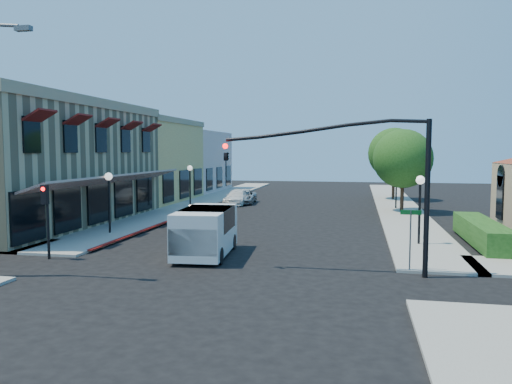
% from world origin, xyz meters
% --- Properties ---
extents(ground, '(120.00, 120.00, 0.00)m').
position_xyz_m(ground, '(0.00, 0.00, 0.00)').
color(ground, black).
rests_on(ground, ground).
extents(sidewalk_left, '(3.50, 50.00, 0.12)m').
position_xyz_m(sidewalk_left, '(-8.75, 27.00, 0.06)').
color(sidewalk_left, gray).
rests_on(sidewalk_left, ground).
extents(sidewalk_right, '(3.50, 50.00, 0.12)m').
position_xyz_m(sidewalk_right, '(8.75, 27.00, 0.06)').
color(sidewalk_right, gray).
rests_on(sidewalk_right, ground).
extents(curb_red_strip, '(0.25, 10.00, 0.06)m').
position_xyz_m(curb_red_strip, '(-6.90, 8.00, 0.00)').
color(curb_red_strip, maroon).
rests_on(curb_red_strip, ground).
extents(corner_brick_building, '(11.77, 18.20, 8.10)m').
position_xyz_m(corner_brick_building, '(-15.45, 11.00, 4.01)').
color(corner_brick_building, tan).
rests_on(corner_brick_building, ground).
extents(yellow_stucco_building, '(10.00, 12.00, 7.60)m').
position_xyz_m(yellow_stucco_building, '(-15.50, 26.00, 3.80)').
color(yellow_stucco_building, tan).
rests_on(yellow_stucco_building, ground).
extents(pink_stucco_building, '(10.00, 12.00, 7.00)m').
position_xyz_m(pink_stucco_building, '(-15.50, 38.00, 3.50)').
color(pink_stucco_building, beige).
rests_on(pink_stucco_building, ground).
extents(hedge, '(1.40, 8.00, 1.10)m').
position_xyz_m(hedge, '(11.70, 9.00, 0.00)').
color(hedge, '#1B4814').
rests_on(hedge, ground).
extents(street_tree_a, '(4.56, 4.56, 6.48)m').
position_xyz_m(street_tree_a, '(8.80, 22.00, 4.19)').
color(street_tree_a, black).
rests_on(street_tree_a, ground).
extents(street_tree_b, '(4.94, 4.94, 7.02)m').
position_xyz_m(street_tree_b, '(8.80, 32.00, 4.54)').
color(street_tree_b, black).
rests_on(street_tree_b, ground).
extents(signal_mast_arm, '(8.01, 0.39, 6.00)m').
position_xyz_m(signal_mast_arm, '(5.86, 1.50, 4.09)').
color(signal_mast_arm, black).
rests_on(signal_mast_arm, ground).
extents(secondary_signal, '(0.28, 0.42, 3.32)m').
position_xyz_m(secondary_signal, '(-8.00, 1.41, 2.32)').
color(secondary_signal, black).
rests_on(secondary_signal, ground).
extents(street_name_sign, '(0.80, 0.06, 2.50)m').
position_xyz_m(street_name_sign, '(7.50, 2.20, 1.70)').
color(street_name_sign, '#595B5E').
rests_on(street_name_sign, ground).
extents(lamppost_left_near, '(0.44, 0.44, 3.57)m').
position_xyz_m(lamppost_left_near, '(-8.50, 8.00, 2.74)').
color(lamppost_left_near, black).
rests_on(lamppost_left_near, ground).
extents(lamppost_left_far, '(0.44, 0.44, 3.57)m').
position_xyz_m(lamppost_left_far, '(-8.50, 22.00, 2.74)').
color(lamppost_left_far, black).
rests_on(lamppost_left_far, ground).
extents(lamppost_right_near, '(0.44, 0.44, 3.57)m').
position_xyz_m(lamppost_right_near, '(8.50, 8.00, 2.74)').
color(lamppost_right_near, black).
rests_on(lamppost_right_near, ground).
extents(lamppost_right_far, '(0.44, 0.44, 3.57)m').
position_xyz_m(lamppost_right_far, '(8.50, 24.00, 2.74)').
color(lamppost_right_far, black).
rests_on(lamppost_right_far, ground).
extents(white_van, '(2.50, 5.04, 2.17)m').
position_xyz_m(white_van, '(-1.36, 3.52, 1.25)').
color(white_van, silver).
rests_on(white_van, ground).
extents(parked_car_a, '(1.70, 3.79, 1.27)m').
position_xyz_m(parked_car_a, '(-4.80, 12.00, 0.63)').
color(parked_car_a, black).
rests_on(parked_car_a, ground).
extents(parked_car_b, '(1.34, 3.84, 1.26)m').
position_xyz_m(parked_car_b, '(-4.80, 13.00, 0.63)').
color(parked_car_b, '#B1B5B6').
rests_on(parked_car_b, ground).
extents(parked_car_c, '(1.84, 4.41, 1.27)m').
position_xyz_m(parked_car_c, '(-5.14, 25.00, 0.64)').
color(parked_car_c, white).
rests_on(parked_car_c, ground).
extents(parked_car_d, '(2.40, 4.55, 1.22)m').
position_xyz_m(parked_car_d, '(-4.80, 26.00, 0.61)').
color(parked_car_d, '#9DA0A1').
rests_on(parked_car_d, ground).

